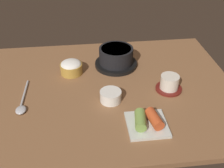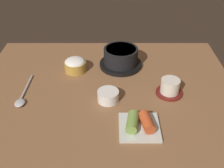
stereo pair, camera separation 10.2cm
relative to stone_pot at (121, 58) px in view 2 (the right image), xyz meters
The scene contains 7 objects.
dining_table 17.82cm from the stone_pot, 110.21° to the right, with size 100.00×76.00×2.00cm, color brown.
stone_pot is the anchor object (origin of this frame).
rice_bowl 19.42cm from the stone_pot, 168.73° to the right, with size 9.10×9.10×5.79cm.
tea_cup_with_saucer 26.60cm from the stone_pot, 48.65° to the right, with size 9.94×9.94×6.08cm.
banchan_cup_center 24.61cm from the stone_pot, 101.99° to the right, with size 7.71×7.71×3.97cm.
kimchi_plate 38.77cm from the stone_pot, 82.70° to the right, with size 12.87×12.87×4.52cm.
spoon 43.28cm from the stone_pot, 147.36° to the right, with size 3.60×20.29×1.35cm.
Camera 2 is at (2.18, -85.92, 63.56)cm, focal length 44.08 mm.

